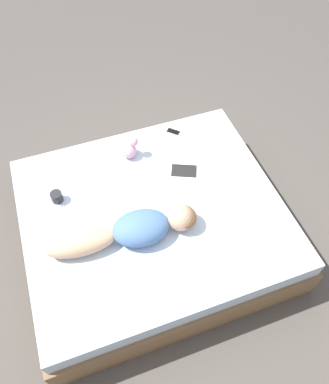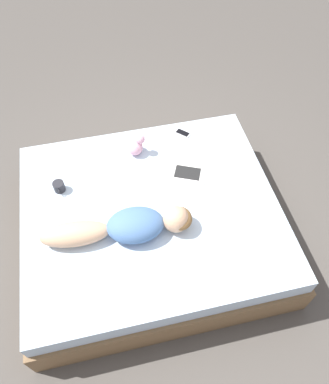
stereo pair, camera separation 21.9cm
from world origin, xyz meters
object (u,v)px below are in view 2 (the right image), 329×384
at_px(person, 127,226).
at_px(cell_phone, 183,133).
at_px(coffee_mug, 59,186).
at_px(open_magazine, 189,164).

distance_m(person, cell_phone, 1.18).
bearing_deg(coffee_mug, cell_phone, 109.42).
relative_size(person, open_magazine, 2.24).
height_order(person, open_magazine, person).
distance_m(person, open_magazine, 0.87).
bearing_deg(open_magazine, person, -25.02).
relative_size(person, cell_phone, 7.58).
bearing_deg(coffee_mug, person, 42.45).
bearing_deg(cell_phone, open_magazine, 38.10).
distance_m(open_magazine, coffee_mug, 1.14).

